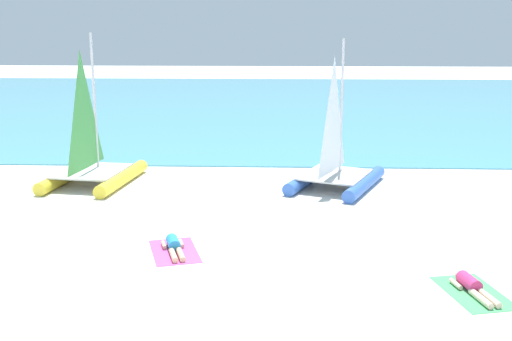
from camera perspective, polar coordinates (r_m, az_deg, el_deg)
name	(u,v)px	position (r m, az deg, el deg)	size (l,w,h in m)	color
ground_plane	(262,169)	(24.62, 0.52, 0.13)	(120.00, 120.00, 0.00)	white
ocean_water	(271,104)	(44.59, 1.37, 6.04)	(120.00, 40.00, 0.05)	#4C9EB7
sailboat_blue	(336,166)	(21.87, 7.19, 0.38)	(3.76, 4.53, 5.06)	blue
sailboat_yellow	(92,162)	(22.89, -14.58, 0.70)	(3.04, 4.30, 5.23)	yellow
towel_left	(174,251)	(16.00, -7.36, -7.24)	(1.10, 1.90, 0.01)	#D84C99
sunbather_left	(174,246)	(16.02, -7.41, -6.74)	(0.83, 1.54, 0.30)	#268CCC
towel_right	(473,293)	(14.33, 19.01, -10.38)	(1.10, 1.90, 0.01)	#4CB266
sunbather_right	(472,286)	(14.33, 18.92, -9.82)	(0.73, 1.56, 0.30)	#D83372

